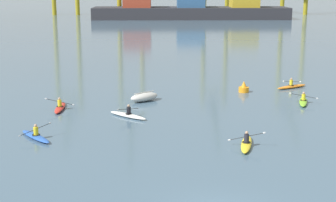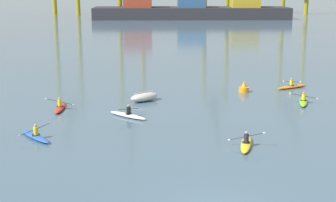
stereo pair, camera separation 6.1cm
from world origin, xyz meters
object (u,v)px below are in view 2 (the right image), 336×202
at_px(container_barge, 190,8).
at_px(capsized_dinghy, 144,97).
at_px(kayak_blue, 35,136).
at_px(kayak_red, 60,107).
at_px(channel_buoy, 244,88).
at_px(kayak_orange, 292,86).
at_px(kayak_yellow, 246,143).
at_px(kayak_lime, 303,101).
at_px(kayak_white, 128,115).

height_order(container_barge, capsized_dinghy, container_barge).
bearing_deg(kayak_blue, kayak_red, 88.99).
bearing_deg(channel_buoy, kayak_orange, 19.55).
relative_size(kayak_red, kayak_yellow, 0.99).
relative_size(channel_buoy, kayak_yellow, 0.29).
height_order(container_barge, kayak_lime, container_barge).
xyz_separation_m(channel_buoy, kayak_orange, (4.66, 1.66, -0.19)).
xyz_separation_m(channel_buoy, kayak_lime, (4.10, -4.19, -0.19)).
bearing_deg(kayak_orange, kayak_blue, -143.08).
bearing_deg(container_barge, channel_buoy, -90.16).
bearing_deg(kayak_yellow, kayak_blue, 172.53).
xyz_separation_m(container_barge, kayak_orange, (4.43, -84.91, -2.43)).
height_order(capsized_dinghy, kayak_lime, kayak_lime).
distance_m(channel_buoy, kayak_blue, 20.07).
bearing_deg(kayak_blue, kayak_lime, 25.11).
bearing_deg(kayak_blue, capsized_dinghy, 56.90).
relative_size(kayak_blue, kayak_red, 0.88).
height_order(container_barge, kayak_yellow, container_barge).
height_order(kayak_red, kayak_yellow, kayak_yellow).
height_order(container_barge, kayak_orange, container_barge).
bearing_deg(kayak_red, kayak_orange, 21.02).
xyz_separation_m(kayak_orange, kayak_blue, (-19.77, -14.85, -0.00)).
distance_m(capsized_dinghy, kayak_lime, 12.78).
bearing_deg(kayak_red, container_barge, 80.65).
height_order(capsized_dinghy, kayak_orange, kayak_orange).
height_order(channel_buoy, kayak_red, channel_buoy).
bearing_deg(kayak_lime, kayak_red, -174.91).
relative_size(kayak_lime, kayak_blue, 1.15).
bearing_deg(capsized_dinghy, kayak_orange, 20.35).
xyz_separation_m(kayak_lime, kayak_blue, (-19.22, -9.01, 0.00)).
bearing_deg(kayak_red, kayak_lime, 5.09).
xyz_separation_m(channel_buoy, kayak_blue, (-15.11, -13.20, -0.19)).
height_order(kayak_orange, kayak_yellow, kayak_yellow).
xyz_separation_m(kayak_lime, kayak_yellow, (-6.35, -10.69, 0.00)).
bearing_deg(kayak_white, kayak_yellow, -41.91).
height_order(kayak_orange, kayak_red, same).
bearing_deg(kayak_orange, kayak_red, -158.98).
xyz_separation_m(kayak_blue, kayak_yellow, (12.86, -1.69, 0.00)).
distance_m(kayak_red, kayak_yellow, 15.59).
bearing_deg(kayak_yellow, container_barge, 88.60).
bearing_deg(capsized_dinghy, kayak_yellow, -61.14).
bearing_deg(kayak_yellow, kayak_red, 144.78).
bearing_deg(kayak_orange, capsized_dinghy, -159.65).
bearing_deg(container_barge, kayak_orange, -87.02).
bearing_deg(kayak_lime, kayak_white, -163.72).
bearing_deg(kayak_yellow, channel_buoy, 81.41).
height_order(kayak_white, kayak_red, same).
height_order(kayak_blue, kayak_white, same).
relative_size(kayak_lime, kayak_yellow, 1.00).
height_order(container_barge, kayak_blue, container_barge).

